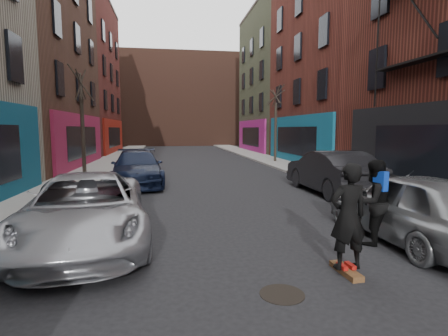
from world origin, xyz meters
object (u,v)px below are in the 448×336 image
object	(u,v)px
parked_left_far	(86,209)
pedestrian	(373,202)
tree_left_far	(82,113)
parked_right_far	(413,207)
manhole	(282,294)
tree_right_far	(276,116)
skateboard	(346,271)
parked_left_end	(137,168)
parked_right_end	(331,172)
skateboarder	(348,216)

from	to	relation	value
parked_left_far	pedestrian	xyz separation A→B (m)	(6.28, -1.06, 0.18)
tree_left_far	parked_right_far	xyz separation A→B (m)	(9.85, -12.45, -2.56)
parked_left_far	manhole	size ratio (longest dim) A/B	7.96
tree_right_far	tree_left_far	bearing A→B (deg)	-154.18
skateboard	parked_left_end	bearing A→B (deg)	110.05
parked_right_end	parked_left_end	bearing A→B (deg)	-23.82
pedestrian	manhole	world-z (taller)	pedestrian
tree_left_far	parked_right_far	size ratio (longest dim) A/B	1.36
tree_right_far	skateboarder	bearing A→B (deg)	-103.88
parked_left_end	manhole	bearing A→B (deg)	-79.78
parked_left_end	manhole	world-z (taller)	parked_left_end
parked_left_far	manhole	distance (m)	4.74
tree_left_far	tree_right_far	size ratio (longest dim) A/B	0.96
tree_left_far	parked_left_far	distance (m)	11.95
parked_left_far	parked_right_end	size ratio (longest dim) A/B	1.07
parked_left_far	parked_right_far	size ratio (longest dim) A/B	1.16
parked_right_far	pedestrian	world-z (taller)	pedestrian
parked_right_far	parked_left_far	bearing A→B (deg)	-9.99
tree_right_far	parked_right_far	xyz separation A→B (m)	(-2.55, -18.45, -2.71)
parked_left_end	parked_right_end	distance (m)	8.47
skateboard	skateboarder	xyz separation A→B (m)	(0.00, 0.00, 0.99)
pedestrian	manhole	bearing A→B (deg)	23.69
parked_right_end	skateboarder	bearing A→B (deg)	65.15
parked_left_far	parked_right_far	xyz separation A→B (m)	(7.26, -1.08, 0.04)
parked_left_far	tree_left_far	bearing A→B (deg)	95.63
tree_right_far	parked_left_end	bearing A→B (deg)	-135.89
tree_left_far	skateboard	size ratio (longest dim) A/B	8.12
tree_right_far	manhole	bearing A→B (deg)	-107.09
pedestrian	tree_right_far	bearing A→B (deg)	-113.13
parked_left_end	parked_right_far	world-z (taller)	parked_right_far
tree_left_far	tree_right_far	xyz separation A→B (m)	(12.40, 6.00, 0.15)
tree_right_far	skateboard	bearing A→B (deg)	-103.88
skateboard	skateboarder	bearing A→B (deg)	0.00
parked_right_end	skateboard	xyz separation A→B (m)	(-3.30, -7.42, -0.81)
parked_right_far	parked_right_end	size ratio (longest dim) A/B	0.92
parked_left_end	skateboarder	distance (m)	11.63
tree_right_far	parked_right_far	size ratio (longest dim) A/B	1.42
tree_right_far	skateboard	world-z (taller)	tree_right_far
manhole	parked_left_end	bearing A→B (deg)	105.45
skateboarder	manhole	bearing A→B (deg)	20.17
parked_right_far	skateboarder	size ratio (longest dim) A/B	2.55
parked_left_end	skateboarder	world-z (taller)	skateboarder
parked_right_end	skateboard	size ratio (longest dim) A/B	6.50
parked_left_far	manhole	xyz separation A→B (m)	(3.54, -3.05, -0.77)
parked_left_far	parked_left_end	world-z (taller)	parked_left_end
manhole	parked_right_end	bearing A→B (deg)	59.69
skateboarder	pedestrian	world-z (taller)	skateboarder
tree_left_far	tree_right_far	world-z (taller)	tree_right_far
tree_left_far	skateboard	bearing A→B (deg)	-61.54
parked_left_far	pedestrian	distance (m)	6.37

